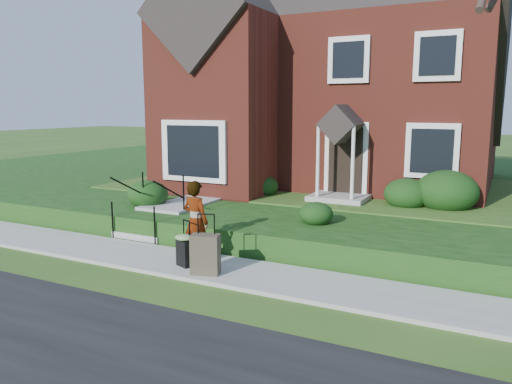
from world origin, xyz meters
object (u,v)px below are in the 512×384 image
Objects in this scene: front_steps at (159,217)px; suitcase_olive at (205,254)px; woman at (196,221)px; suitcase_black at (184,248)px.

front_steps is 1.72× the size of suitcase_olive.
front_steps is at bearing -27.46° from woman.
woman is at bearing 108.88° from suitcase_black.
suitcase_olive is at bearing 3.99° from suitcase_black.
front_steps is 2.86m from woman.
suitcase_olive is at bearing -38.41° from front_steps.
front_steps is 1.18× the size of woman.
suitcase_black is at bearing 95.20° from woman.
woman is 1.79× the size of suitcase_black.
woman reaches higher than suitcase_black.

